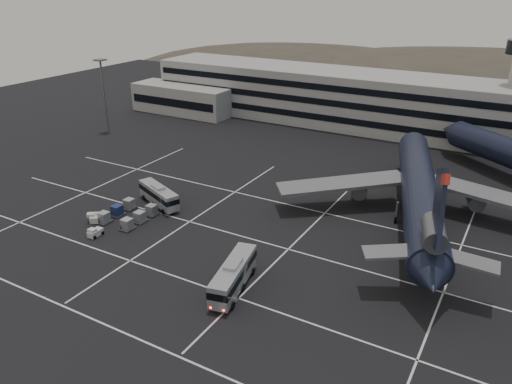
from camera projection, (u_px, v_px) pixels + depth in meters
ground at (206, 241)px, 75.68m from camera, size 260.00×260.00×0.00m
lane_markings at (214, 240)px, 75.83m from camera, size 90.00×55.62×0.01m
terminal at (351, 100)px, 130.88m from camera, size 125.00×26.00×24.00m
hills at (477, 104)px, 207.62m from camera, size 352.00×180.00×44.00m
lightpole_left at (103, 86)px, 123.83m from camera, size 2.40×2.40×18.28m
trijet_main at (420, 192)px, 79.80m from camera, size 45.64×56.71×18.08m
bus_near at (233, 274)px, 63.22m from camera, size 4.98×11.72×4.03m
bus_far at (159, 195)px, 86.69m from camera, size 10.62×6.31×3.71m
tug_a at (95, 233)px, 76.78m from camera, size 1.46×2.36×1.48m
tug_b at (95, 218)px, 81.35m from camera, size 2.66×2.88×1.60m
uld_cluster at (128, 214)px, 82.26m from camera, size 6.94×8.21×1.83m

